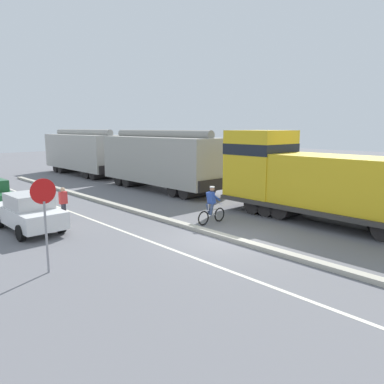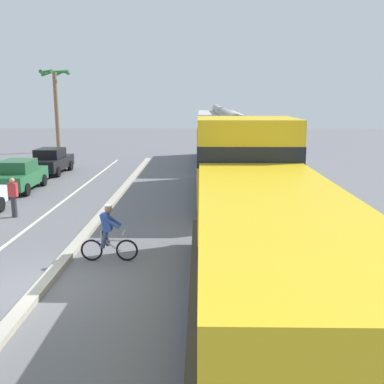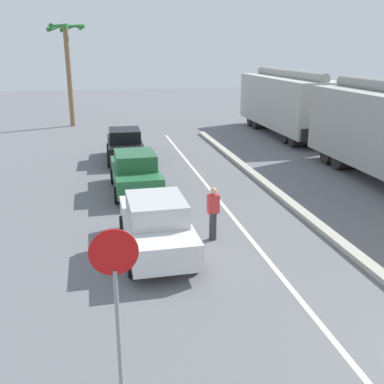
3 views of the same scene
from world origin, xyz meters
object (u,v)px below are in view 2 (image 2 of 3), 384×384
at_px(hopper_car_lead, 227,154).
at_px(pedestrian_by_cars, 13,197).
at_px(locomotive, 260,236).
at_px(cyclist, 108,234).
at_px(parked_car_green, 19,175).
at_px(palm_tree_near, 55,90).
at_px(parked_car_black, 51,161).
at_px(hopper_car_middle, 218,135).

relative_size(hopper_car_lead, pedestrian_by_cars, 6.54).
distance_m(locomotive, cyclist, 5.23).
relative_size(locomotive, parked_car_green, 2.74).
relative_size(parked_car_green, pedestrian_by_cars, 2.61).
relative_size(hopper_car_lead, palm_tree_near, 1.45).
relative_size(locomotive, parked_car_black, 2.75).
bearing_deg(parked_car_black, pedestrian_by_cars, -79.68).
bearing_deg(parked_car_green, hopper_car_lead, -6.06).
height_order(hopper_car_lead, pedestrian_by_cars, hopper_car_lead).
relative_size(parked_car_black, palm_tree_near, 0.58).
bearing_deg(pedestrian_by_cars, palm_tree_near, 102.86).
bearing_deg(hopper_car_lead, hopper_car_middle, 90.00).
height_order(locomotive, cyclist, locomotive).
xyz_separation_m(hopper_car_lead, parked_car_black, (-10.78, 6.51, -1.26)).
distance_m(hopper_car_middle, parked_car_green, 15.02).
height_order(hopper_car_lead, hopper_car_middle, same).
distance_m(hopper_car_lead, hopper_car_middle, 11.60).
xyz_separation_m(cyclist, pedestrian_by_cars, (-4.82, 4.90, 0.03)).
relative_size(hopper_car_middle, parked_car_black, 2.51).
xyz_separation_m(hopper_car_middle, parked_car_green, (-10.71, -10.46, -1.26)).
bearing_deg(parked_car_green, parked_car_black, 90.83).
height_order(hopper_car_lead, parked_car_green, hopper_car_lead).
relative_size(locomotive, palm_tree_near, 1.59).
relative_size(hopper_car_lead, hopper_car_middle, 1.00).
xyz_separation_m(hopper_car_lead, parked_car_green, (-10.71, 1.14, -1.26)).
relative_size(locomotive, hopper_car_lead, 1.10).
bearing_deg(pedestrian_by_cars, cyclist, -45.45).
distance_m(parked_car_green, pedestrian_by_cars, 5.52).
relative_size(cyclist, palm_tree_near, 0.24).
bearing_deg(parked_car_green, palm_tree_near, 100.72).
height_order(locomotive, parked_car_black, locomotive).
relative_size(locomotive, hopper_car_middle, 1.10).
bearing_deg(parked_car_black, parked_car_green, -89.17).
bearing_deg(pedestrian_by_cars, locomotive, -42.40).
distance_m(locomotive, hopper_car_lead, 12.16).
xyz_separation_m(parked_car_black, pedestrian_by_cars, (1.93, -10.58, 0.03)).
xyz_separation_m(hopper_car_middle, palm_tree_near, (-13.91, 6.48, 3.29)).
bearing_deg(cyclist, hopper_car_middle, 78.90).
height_order(locomotive, hopper_car_middle, locomotive).
relative_size(hopper_car_lead, parked_car_black, 2.51).
distance_m(hopper_car_middle, pedestrian_by_cars, 18.04).
bearing_deg(pedestrian_by_cars, parked_car_black, 100.32).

